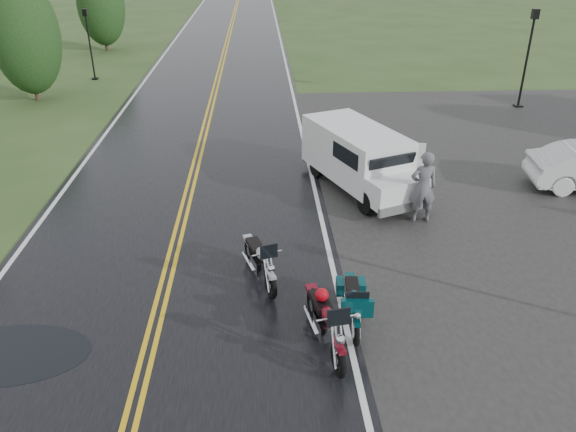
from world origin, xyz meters
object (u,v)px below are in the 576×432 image
object	(u,v)px
person_at_van	(423,188)
motorcycle_teal	(357,322)
van_white	(368,183)
lamp_post_far_left	(90,45)
motorcycle_red	(339,347)
lamp_post_far_right	(527,59)
motorcycle_silver	(271,275)

from	to	relation	value
person_at_van	motorcycle_teal	bearing A→B (deg)	59.54
van_white	lamp_post_far_left	size ratio (longest dim) A/B	1.34
motorcycle_teal	lamp_post_far_left	distance (m)	24.42
motorcycle_teal	motorcycle_red	bearing A→B (deg)	-114.73
motorcycle_red	van_white	xyz separation A→B (m)	(1.62, 6.32, 0.29)
lamp_post_far_left	lamp_post_far_right	size ratio (longest dim) A/B	0.85
motorcycle_silver	lamp_post_far_right	distance (m)	18.25
lamp_post_far_left	lamp_post_far_right	bearing A→B (deg)	-17.31
lamp_post_far_left	motorcycle_red	bearing A→B (deg)	-66.44
van_white	motorcycle_silver	bearing A→B (deg)	-147.07
motorcycle_silver	person_at_van	distance (m)	5.35
motorcycle_red	lamp_post_far_left	distance (m)	24.97
van_white	lamp_post_far_left	xyz separation A→B (m)	(-11.59, 16.55, 0.85)
motorcycle_teal	person_at_van	bearing A→B (deg)	66.81
motorcycle_silver	motorcycle_red	bearing A→B (deg)	-81.98
motorcycle_red	lamp_post_far_left	size ratio (longest dim) A/B	0.62
motorcycle_silver	lamp_post_far_right	size ratio (longest dim) A/B	0.49
motorcycle_silver	person_at_van	size ratio (longest dim) A/B	1.04
person_at_van	lamp_post_far_right	bearing A→B (deg)	-127.65
motorcycle_silver	van_white	distance (m)	4.80
motorcycle_teal	lamp_post_far_left	size ratio (longest dim) A/B	0.53
motorcycle_teal	van_white	world-z (taller)	van_white
motorcycle_red	motorcycle_teal	distance (m)	0.92
motorcycle_red	motorcycle_silver	size ratio (longest dim) A/B	1.08
person_at_van	lamp_post_far_right	distance (m)	13.04
motorcycle_red	motorcycle_teal	bearing A→B (deg)	51.39
person_at_van	lamp_post_far_right	size ratio (longest dim) A/B	0.47
motorcycle_red	lamp_post_far_right	xyz separation A→B (m)	(10.30, 16.54, 1.45)
motorcycle_teal	person_at_van	distance (m)	5.63
motorcycle_red	motorcycle_teal	size ratio (longest dim) A/B	1.18
motorcycle_red	lamp_post_far_right	size ratio (longest dim) A/B	0.53
van_white	lamp_post_far_right	xyz separation A→B (m)	(8.68, 10.23, 1.16)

